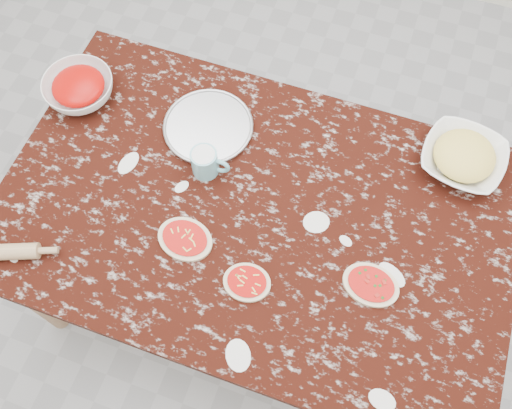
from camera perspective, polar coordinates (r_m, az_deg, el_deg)
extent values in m
plane|color=gray|center=(2.40, 0.00, -8.36)|extent=(4.00, 4.00, 0.00)
cube|color=black|center=(1.71, 0.00, -1.02)|extent=(1.60, 1.00, 0.04)
cube|color=#9E7659|center=(1.77, 0.00, -1.83)|extent=(1.50, 0.90, 0.08)
cylinder|color=#9E7659|center=(2.17, -22.44, -8.84)|extent=(0.07, 0.07, 0.71)
cylinder|color=#9E7659|center=(2.42, -13.03, 9.02)|extent=(0.07, 0.07, 0.71)
cylinder|color=#9E7659|center=(2.27, 21.14, -1.35)|extent=(0.07, 0.07, 0.71)
cylinder|color=#B2B2B7|center=(1.85, -4.99, 8.04)|extent=(0.38, 0.38, 0.01)
imported|color=white|center=(1.99, -17.90, 11.40)|extent=(0.26, 0.26, 0.07)
imported|color=white|center=(1.87, 20.69, 4.50)|extent=(0.29, 0.29, 0.06)
cylinder|color=#73BBC7|center=(1.73, -5.37, 4.39)|extent=(0.08, 0.08, 0.10)
torus|color=#73BBC7|center=(1.72, -3.82, 4.02)|extent=(0.07, 0.02, 0.07)
cylinder|color=silver|center=(1.70, -5.47, 4.98)|extent=(0.07, 0.07, 0.01)
ellipsoid|color=beige|center=(1.67, -7.39, -3.60)|extent=(0.19, 0.16, 0.01)
ellipsoid|color=red|center=(1.66, -7.42, -3.49)|extent=(0.15, 0.13, 0.00)
ellipsoid|color=beige|center=(1.61, -0.95, -8.12)|extent=(0.15, 0.13, 0.01)
ellipsoid|color=red|center=(1.60, -0.96, -8.03)|extent=(0.12, 0.11, 0.00)
ellipsoid|color=beige|center=(1.64, 11.85, -8.19)|extent=(0.18, 0.14, 0.01)
ellipsoid|color=red|center=(1.63, 11.90, -8.10)|extent=(0.15, 0.12, 0.00)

